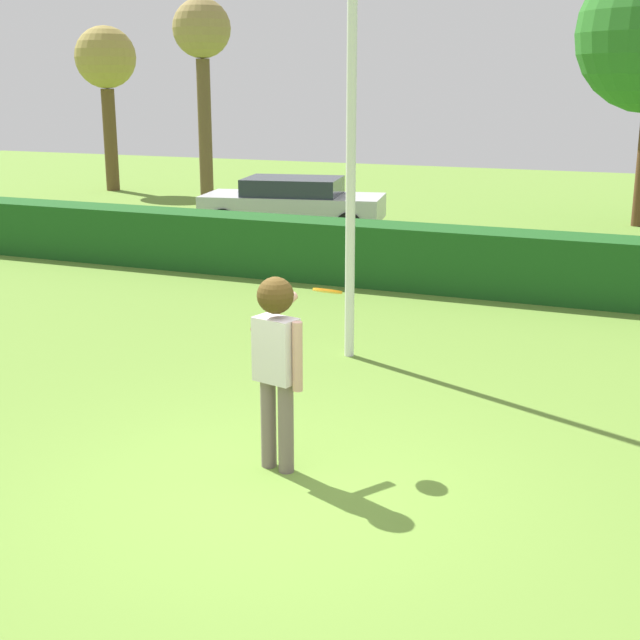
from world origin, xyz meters
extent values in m
plane|color=olive|center=(0.00, 0.00, 0.00)|extent=(60.00, 60.00, 0.00)
cylinder|color=#715F5E|center=(-0.30, 0.39, 0.42)|extent=(0.14, 0.14, 0.84)
cylinder|color=#715F5E|center=(-0.11, 0.34, 0.42)|extent=(0.14, 0.14, 0.84)
cube|color=silver|center=(-0.20, 0.37, 1.13)|extent=(0.42, 0.30, 0.58)
cylinder|color=tan|center=(-0.37, 0.69, 1.37)|extent=(0.23, 0.62, 0.30)
cylinder|color=tan|center=(0.02, 0.31, 1.11)|extent=(0.09, 0.09, 0.62)
sphere|color=tan|center=(-0.20, 0.37, 1.59)|extent=(0.22, 0.22, 0.22)
sphere|color=#483414|center=(-0.20, 0.37, 1.62)|extent=(0.32, 0.32, 0.32)
cylinder|color=orange|center=(0.01, 1.04, 1.53)|extent=(0.28, 0.27, 0.11)
cylinder|color=silver|center=(-0.82, 3.82, 3.00)|extent=(0.12, 0.12, 5.99)
cube|color=#1A501B|center=(0.00, 7.89, 0.53)|extent=(24.14, 0.90, 1.06)
cube|color=#B7B7BC|center=(-5.55, 12.53, 0.57)|extent=(4.45, 2.50, 0.55)
cube|color=#2D333D|center=(-5.55, 12.53, 1.05)|extent=(2.47, 1.97, 0.40)
cylinder|color=black|center=(-4.27, 13.65, 0.30)|extent=(0.61, 0.22, 0.60)
cylinder|color=black|center=(-3.94, 11.98, 0.30)|extent=(0.61, 0.22, 0.60)
cylinder|color=black|center=(-7.16, 13.07, 0.30)|extent=(0.61, 0.22, 0.60)
cylinder|color=black|center=(-6.82, 11.40, 0.30)|extent=(0.61, 0.22, 0.60)
cylinder|color=brown|center=(-14.31, 17.66, 1.61)|extent=(0.42, 0.42, 3.21)
sphere|color=olive|center=(-14.31, 17.66, 4.17)|extent=(1.91, 1.91, 1.91)
cylinder|color=brown|center=(-9.71, 15.75, 2.02)|extent=(0.38, 0.38, 4.03)
sphere|color=olive|center=(-9.71, 15.75, 4.83)|extent=(1.59, 1.59, 1.59)
camera|label=1|loc=(2.98, -6.27, 3.39)|focal=49.28mm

